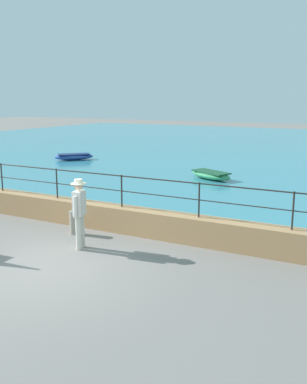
% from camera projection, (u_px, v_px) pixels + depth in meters
% --- Properties ---
extents(ground_plane, '(120.00, 120.00, 0.00)m').
position_uv_depth(ground_plane, '(44.00, 269.00, 9.55)').
color(ground_plane, slate).
extents(promenade_wall, '(20.00, 0.56, 0.70)m').
position_uv_depth(promenade_wall, '(122.00, 219.00, 12.23)').
color(promenade_wall, tan).
rests_on(promenade_wall, ground).
extents(railing, '(18.44, 0.04, 0.90)m').
position_uv_depth(railing, '(122.00, 184.00, 12.02)').
color(railing, '#282623').
rests_on(railing, promenade_wall).
extents(lake_water, '(64.00, 44.32, 0.06)m').
position_uv_depth(lake_water, '(289.00, 149.00, 31.79)').
color(lake_water, teal).
rests_on(lake_water, ground).
extents(person_walking, '(0.38, 0.55, 1.75)m').
position_uv_depth(person_walking, '(79.00, 210.00, 10.68)').
color(person_walking, beige).
rests_on(person_walking, ground).
extents(bollard, '(0.24, 0.24, 0.64)m').
position_uv_depth(bollard, '(74.00, 222.00, 11.98)').
color(bollard, gray).
rests_on(bollard, ground).
extents(boat_0, '(2.46, 1.82, 0.36)m').
position_uv_depth(boat_0, '(211.00, 175.00, 19.83)').
color(boat_0, '#338C59').
rests_on(boat_0, lake_water).
extents(boat_2, '(2.25, 2.27, 0.36)m').
position_uv_depth(boat_2, '(74.00, 157.00, 26.06)').
color(boat_2, '#2D4C9E').
rests_on(boat_2, lake_water).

